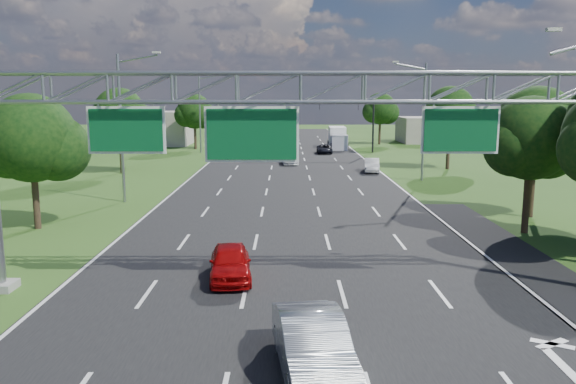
{
  "coord_description": "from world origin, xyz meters",
  "views": [
    {
      "loc": [
        -0.24,
        -8.25,
        7.17
      ],
      "look_at": [
        -0.19,
        14.28,
        3.35
      ],
      "focal_mm": 35.0,
      "sensor_mm": 36.0,
      "label": 1
    }
  ],
  "objects_px": {
    "box_truck": "(338,138)",
    "traffic_signal": "(346,113)",
    "sign_gantry": "(303,105)",
    "red_coupe": "(230,262)",
    "silver_sedan": "(313,346)"
  },
  "relations": [
    {
      "from": "box_truck",
      "to": "traffic_signal",
      "type": "bearing_deg",
      "value": -83.59
    },
    {
      "from": "sign_gantry",
      "to": "red_coupe",
      "type": "distance_m",
      "value": 6.95
    },
    {
      "from": "traffic_signal",
      "to": "box_truck",
      "type": "xyz_separation_m",
      "value": [
        -0.51,
        6.45,
        -3.74
      ]
    },
    {
      "from": "traffic_signal",
      "to": "silver_sedan",
      "type": "xyz_separation_m",
      "value": [
        -7.04,
        -59.6,
        -4.37
      ]
    },
    {
      "from": "traffic_signal",
      "to": "box_truck",
      "type": "distance_m",
      "value": 7.48
    },
    {
      "from": "traffic_signal",
      "to": "box_truck",
      "type": "bearing_deg",
      "value": 94.53
    },
    {
      "from": "traffic_signal",
      "to": "box_truck",
      "type": "height_order",
      "value": "traffic_signal"
    },
    {
      "from": "traffic_signal",
      "to": "silver_sedan",
      "type": "bearing_deg",
      "value": -96.74
    },
    {
      "from": "red_coupe",
      "to": "box_truck",
      "type": "xyz_separation_m",
      "value": [
        9.47,
        58.15,
        0.74
      ]
    },
    {
      "from": "traffic_signal",
      "to": "red_coupe",
      "type": "height_order",
      "value": "traffic_signal"
    },
    {
      "from": "sign_gantry",
      "to": "silver_sedan",
      "type": "relative_size",
      "value": 4.83
    },
    {
      "from": "sign_gantry",
      "to": "box_truck",
      "type": "relative_size",
      "value": 2.97
    },
    {
      "from": "box_truck",
      "to": "sign_gantry",
      "type": "bearing_deg",
      "value": -94.49
    },
    {
      "from": "traffic_signal",
      "to": "silver_sedan",
      "type": "distance_m",
      "value": 60.18
    },
    {
      "from": "silver_sedan",
      "to": "traffic_signal",
      "type": "bearing_deg",
      "value": 76.04
    }
  ]
}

